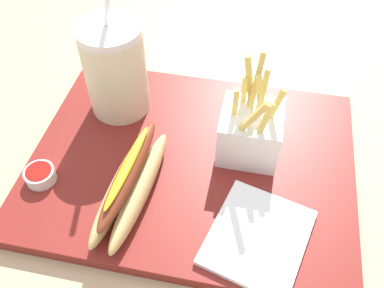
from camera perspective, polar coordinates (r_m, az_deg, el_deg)
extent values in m
cube|color=tan|center=(0.60, 0.00, -3.77)|extent=(2.40, 2.40, 0.02)
cube|color=maroon|center=(0.58, 0.00, -2.58)|extent=(0.44, 0.34, 0.02)
cylinder|color=beige|center=(0.61, -10.50, 9.74)|extent=(0.09, 0.09, 0.13)
cylinder|color=white|center=(0.57, -11.50, 15.18)|extent=(0.09, 0.09, 0.01)
cylinder|color=white|center=(0.55, -11.59, 18.79)|extent=(0.03, 0.02, 0.08)
cube|color=white|center=(0.56, 8.00, 1.57)|extent=(0.08, 0.08, 0.07)
cube|color=#E5C660|center=(0.54, 9.36, 6.69)|extent=(0.02, 0.01, 0.06)
cube|color=#E5C660|center=(0.54, 8.74, 7.78)|extent=(0.02, 0.04, 0.09)
cube|color=#E5C660|center=(0.51, 7.98, 3.51)|extent=(0.04, 0.02, 0.08)
cube|color=#E5C660|center=(0.54, 7.99, 8.47)|extent=(0.02, 0.01, 0.09)
cube|color=#E5C660|center=(0.51, 9.83, 2.81)|extent=(0.02, 0.02, 0.06)
cube|color=#E5C660|center=(0.53, 5.94, 4.94)|extent=(0.01, 0.01, 0.06)
cube|color=#E5C660|center=(0.53, 11.17, 4.63)|extent=(0.02, 0.01, 0.07)
cube|color=#E5C660|center=(0.55, 7.15, 6.54)|extent=(0.01, 0.01, 0.07)
cube|color=#E5C660|center=(0.54, 9.60, 6.24)|extent=(0.01, 0.04, 0.07)
ellipsoid|color=tan|center=(0.53, -7.16, -6.13)|extent=(0.04, 0.19, 0.04)
ellipsoid|color=tan|center=(0.53, -9.62, -5.46)|extent=(0.04, 0.19, 0.04)
ellipsoid|color=maroon|center=(0.51, -8.76, -3.90)|extent=(0.04, 0.18, 0.02)
ellipsoid|color=gold|center=(0.50, -8.94, -3.00)|extent=(0.02, 0.13, 0.01)
cylinder|color=white|center=(0.58, -20.27, -4.08)|extent=(0.04, 0.04, 0.02)
cylinder|color=#B2140F|center=(0.58, -20.45, -3.67)|extent=(0.03, 0.03, 0.01)
cube|color=white|center=(0.51, 9.12, -12.59)|extent=(0.14, 0.15, 0.01)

